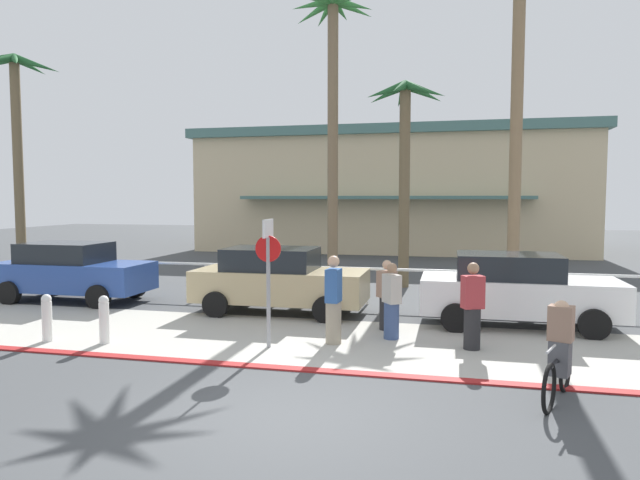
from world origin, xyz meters
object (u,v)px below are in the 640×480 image
palm_tree_1 (333,72)px  car_blue_0 (72,271)px  palm_tree_3 (518,66)px  palm_tree_0 (16,110)px  pedestrian_2 (387,298)px  palm_tree_2 (405,135)px  cyclist_black_0 (559,353)px  bollard_2 (104,319)px  car_tan_1 (278,280)px  car_white_2 (516,289)px  pedestrian_1 (472,310)px  bollard_0 (47,317)px  pedestrian_0 (333,303)px  pedestrian_3 (392,304)px  stop_sign_bike_lane (268,264)px

palm_tree_1 → car_blue_0: bearing=-144.0°
palm_tree_3 → car_blue_0: palm_tree_3 is taller
palm_tree_0 → pedestrian_2: palm_tree_0 is taller
palm_tree_2 → cyclist_black_0: 11.55m
pedestrian_2 → bollard_2: bearing=-155.3°
car_tan_1 → car_white_2: bearing=-2.6°
car_white_2 → pedestrian_1: (-1.05, -2.31, -0.07)m
bollard_0 → pedestrian_2: (6.71, 2.63, 0.21)m
car_white_2 → pedestrian_0: 4.53m
pedestrian_1 → pedestrian_3: 1.69m
bollard_2 → pedestrian_0: pedestrian_0 is taller
cyclist_black_0 → pedestrian_0: (-3.89, 2.31, 0.15)m
palm_tree_0 → pedestrian_2: bearing=-22.1°
palm_tree_1 → pedestrian_2: palm_tree_1 is taller
car_tan_1 → pedestrian_1: size_ratio=2.55×
cyclist_black_0 → bollard_0: bearing=173.3°
palm_tree_3 → pedestrian_0: bearing=-121.4°
bollard_2 → car_tan_1: bearing=56.5°
palm_tree_2 → pedestrian_0: 9.00m
bollard_2 → car_tan_1: car_tan_1 is taller
bollard_2 → cyclist_black_0: bearing=-8.5°
pedestrian_1 → pedestrian_3: bearing=163.8°
palm_tree_2 → pedestrian_3: bearing=-87.3°
car_tan_1 → pedestrian_0: pedestrian_0 is taller
palm_tree_3 → car_tan_1: size_ratio=2.26×
palm_tree_1 → cyclist_black_0: 13.32m
bollard_2 → car_white_2: bearing=23.0°
palm_tree_1 → pedestrian_1: size_ratio=5.63×
palm_tree_2 → pedestrian_1: (1.96, -7.73, -4.27)m
pedestrian_1 → car_white_2: bearing=65.5°
pedestrian_1 → bollard_2: bearing=-170.4°
cyclist_black_0 → pedestrian_3: 4.07m
palm_tree_1 → cyclist_black_0: bearing=-61.4°
palm_tree_1 → pedestrian_3: (2.79, -7.23, -6.46)m
bollard_0 → bollard_2: size_ratio=1.00×
stop_sign_bike_lane → car_tan_1: bearing=104.1°
bollard_2 → bollard_0: bearing=-174.4°
bollard_0 → car_white_2: (9.57, 3.66, 0.35)m
palm_tree_0 → pedestrian_1: (16.62, -7.29, -5.52)m
car_tan_1 → cyclist_black_0: (5.91, -5.07, -0.18)m
stop_sign_bike_lane → cyclist_black_0: bearing=-18.9°
stop_sign_bike_lane → bollard_0: stop_sign_bike_lane is taller
car_white_2 → pedestrian_0: bearing=-146.6°
palm_tree_0 → car_blue_0: bearing=-38.7°
bollard_0 → bollard_2: 1.25m
bollard_0 → cyclist_black_0: bearing=-6.7°
palm_tree_3 → pedestrian_0: 9.93m
stop_sign_bike_lane → pedestrian_1: bearing=11.0°
pedestrian_2 → pedestrian_3: size_ratio=0.98×
palm_tree_3 → pedestrian_2: (-3.21, -5.29, -6.12)m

